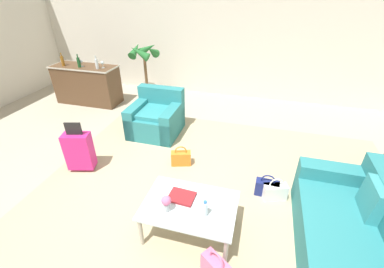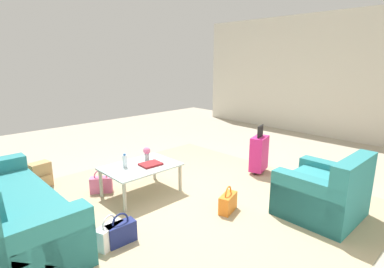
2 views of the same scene
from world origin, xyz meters
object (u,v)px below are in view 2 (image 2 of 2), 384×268
handbag_pink (101,184)px  backpack_tan (41,176)px  handbag_white (110,235)px  coffee_table_book (151,164)px  flower_vase (147,152)px  suitcase_magenta (259,153)px  handbag_orange (228,202)px  water_bottle (125,161)px  armchair (326,195)px  coffee_table (141,169)px  handbag_navy (121,232)px

handbag_pink → backpack_tan: 1.02m
handbag_white → coffee_table_book: bearing=-145.5°
flower_vase → suitcase_magenta: 1.98m
handbag_orange → suitcase_magenta: bearing=-160.2°
coffee_table_book → flower_vase: bearing=-110.2°
water_bottle → handbag_pink: size_ratio=0.57×
handbag_white → backpack_tan: (0.01, -2.13, 0.06)m
armchair → handbag_orange: (0.79, -0.93, -0.17)m
suitcase_magenta → backpack_tan: size_ratio=2.12×
handbag_orange → backpack_tan: 2.94m
coffee_table → handbag_white: 1.32m
handbag_navy → handbag_orange: same height
water_bottle → handbag_pink: 0.58m
coffee_table → flower_vase: bearing=-145.7°
coffee_table → coffee_table_book: size_ratio=3.53×
armchair → handbag_navy: 2.53m
coffee_table_book → suitcase_magenta: size_ratio=0.35×
suitcase_magenta → armchair: bearing=64.5°
water_bottle → suitcase_magenta: suitcase_magenta is taller
flower_vase → handbag_white: bearing=39.4°
handbag_navy → flower_vase: bearing=-136.6°
coffee_table → coffee_table_book: coffee_table_book is taller
armchair → coffee_table: 2.53m
handbag_navy → handbag_pink: (-0.46, -1.35, 0.00)m
handbag_pink → suitcase_magenta: bearing=154.3°
handbag_white → backpack_tan: size_ratio=0.89×
handbag_navy → backpack_tan: (0.12, -2.18, 0.06)m
flower_vase → handbag_white: size_ratio=0.57×
flower_vase → handbag_orange: size_ratio=0.57×
armchair → suitcase_magenta: suitcase_magenta is taller
water_bottle → handbag_navy: 1.26m
flower_vase → handbag_navy: bearing=43.4°
coffee_table → handbag_orange: 1.36m
water_bottle → handbag_white: bearing=50.1°
armchair → handbag_pink: armchair is taller
flower_vase → handbag_pink: 0.83m
suitcase_magenta → handbag_orange: suitcase_magenta is taller
handbag_navy → handbag_pink: same height
suitcase_magenta → coffee_table_book: bearing=-18.3°
handbag_white → coffee_table: bearing=-139.6°
handbag_navy → coffee_table_book: bearing=-141.0°
handbag_white → handbag_orange: 1.54m
handbag_white → backpack_tan: backpack_tan is taller
handbag_pink → coffee_table_book: bearing=134.4°
flower_vase → backpack_tan: bearing=-43.1°
coffee_table_book → handbag_navy: size_ratio=0.84×
coffee_table_book → coffee_table: bearing=-30.4°
suitcase_magenta → handbag_navy: 2.89m
armchair → suitcase_magenta: 1.63m
armchair → coffee_table_book: armchair is taller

